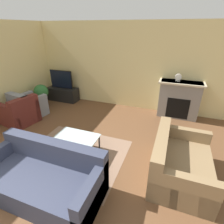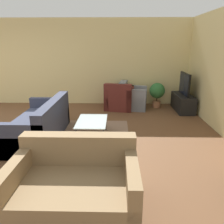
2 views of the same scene
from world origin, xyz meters
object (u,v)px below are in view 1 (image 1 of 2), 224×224
object	(u,v)px
couch_loveseat	(179,164)
armchair_accent	(28,108)
armchair_by_window	(20,113)
potted_plant	(41,93)
tv	(61,79)
mantel_clock	(178,77)
couch_sectional	(44,179)
coffee_table	(76,139)

from	to	relation	value
couch_loveseat	armchair_accent	bearing A→B (deg)	77.82
armchair_by_window	potted_plant	distance (m)	1.21
potted_plant	tv	bearing A→B (deg)	63.83
armchair_by_window	mantel_clock	xyz separation A→B (m)	(4.09, 1.99, 0.92)
couch_loveseat	potted_plant	bearing A→B (deg)	68.83
potted_plant	mantel_clock	distance (m)	4.43
armchair_accent	potted_plant	bearing A→B (deg)	-70.40
tv	couch_sectional	xyz separation A→B (m)	(2.11, -3.60, -0.52)
coffee_table	armchair_by_window	bearing A→B (deg)	164.74
couch_sectional	couch_loveseat	size ratio (longest dim) A/B	1.33
armchair_accent	tv	bearing A→B (deg)	-88.57
couch_sectional	coffee_table	size ratio (longest dim) A/B	2.11
armchair_accent	mantel_clock	distance (m)	4.54
potted_plant	couch_loveseat	bearing A→B (deg)	-21.17
couch_sectional	mantel_clock	world-z (taller)	mantel_clock
coffee_table	potted_plant	bearing A→B (deg)	143.53
tv	mantel_clock	world-z (taller)	mantel_clock
tv	coffee_table	size ratio (longest dim) A/B	0.94
tv	mantel_clock	size ratio (longest dim) A/B	4.13
couch_loveseat	mantel_clock	distance (m)	2.73
tv	couch_loveseat	size ratio (longest dim) A/B	0.60
couch_sectional	armchair_accent	world-z (taller)	same
armchair_accent	coffee_table	xyz separation A→B (m)	(2.26, -0.98, 0.04)
armchair_accent	coffee_table	size ratio (longest dim) A/B	1.00
couch_loveseat	armchair_by_window	distance (m)	4.35
tv	mantel_clock	distance (m)	3.97
mantel_clock	couch_loveseat	bearing A→B (deg)	-85.09
coffee_table	mantel_clock	distance (m)	3.32
couch_sectional	tv	bearing A→B (deg)	120.38
couch_loveseat	mantel_clock	bearing A→B (deg)	4.91
armchair_accent	armchair_by_window	bearing A→B (deg)	107.45
couch_sectional	armchair_by_window	bearing A→B (deg)	143.03
couch_sectional	coffee_table	distance (m)	1.10
couch_loveseat	couch_sectional	bearing A→B (deg)	118.83
couch_loveseat	armchair_by_window	size ratio (longest dim) A/B	1.48
couch_sectional	armchair_by_window	world-z (taller)	same
armchair_by_window	potted_plant	size ratio (longest dim) A/B	1.29
potted_plant	mantel_clock	bearing A→B (deg)	10.69
tv	armchair_accent	distance (m)	1.62
armchair_by_window	potted_plant	xyz separation A→B (m)	(-0.21, 1.18, 0.19)
armchair_by_window	armchair_accent	size ratio (longest dim) A/B	1.07
couch_loveseat	coffee_table	xyz separation A→B (m)	(-2.11, -0.03, 0.06)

